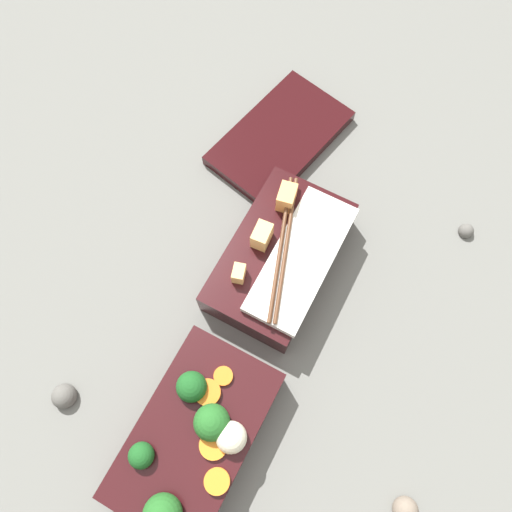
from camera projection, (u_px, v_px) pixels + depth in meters
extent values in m
plane|color=slate|center=(232.00, 348.00, 0.63)|extent=(3.00, 3.00, 0.00)
cube|color=black|center=(196.00, 434.00, 0.57)|extent=(0.21, 0.12, 0.05)
sphere|color=#236023|center=(212.00, 422.00, 0.54)|extent=(0.04, 0.04, 0.04)
sphere|color=#19511E|center=(141.00, 455.00, 0.53)|extent=(0.03, 0.03, 0.03)
sphere|color=#19511E|center=(192.00, 387.00, 0.56)|extent=(0.03, 0.03, 0.03)
cylinder|color=orange|center=(223.00, 376.00, 0.57)|extent=(0.03, 0.03, 0.01)
cylinder|color=orange|center=(217.00, 481.00, 0.53)|extent=(0.04, 0.04, 0.01)
cylinder|color=orange|center=(208.00, 392.00, 0.56)|extent=(0.04, 0.04, 0.01)
cylinder|color=orange|center=(214.00, 445.00, 0.54)|extent=(0.04, 0.04, 0.01)
sphere|color=beige|center=(231.00, 437.00, 0.54)|extent=(0.03, 0.03, 0.03)
cube|color=black|center=(282.00, 258.00, 0.65)|extent=(0.21, 0.12, 0.05)
cube|color=white|center=(302.00, 259.00, 0.61)|extent=(0.18, 0.07, 0.01)
cube|color=#EAB266|center=(239.00, 273.00, 0.60)|extent=(0.02, 0.02, 0.02)
cube|color=#EAB266|center=(262.00, 236.00, 0.62)|extent=(0.03, 0.02, 0.03)
cube|color=#F4A356|center=(287.00, 197.00, 0.64)|extent=(0.03, 0.03, 0.03)
sphere|color=#381942|center=(284.00, 202.00, 0.64)|extent=(0.02, 0.02, 0.02)
cylinder|color=#56331E|center=(286.00, 247.00, 0.61)|extent=(0.19, 0.07, 0.01)
cylinder|color=#56331E|center=(280.00, 246.00, 0.61)|extent=(0.19, 0.07, 0.01)
cube|color=black|center=(280.00, 138.00, 0.73)|extent=(0.23, 0.16, 0.02)
sphere|color=#7A6B5B|center=(405.00, 510.00, 0.56)|extent=(0.03, 0.03, 0.03)
sphere|color=#595651|center=(64.00, 396.00, 0.60)|extent=(0.03, 0.03, 0.03)
sphere|color=#595651|center=(466.00, 231.00, 0.68)|extent=(0.02, 0.02, 0.02)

